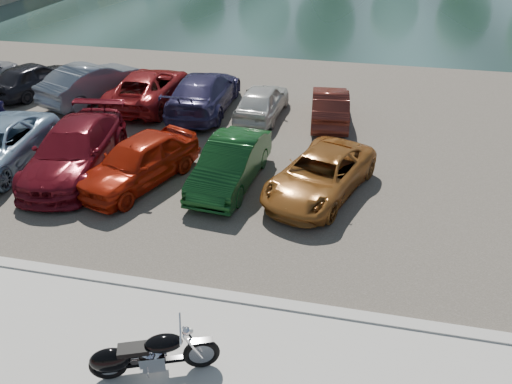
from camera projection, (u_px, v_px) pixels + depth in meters
ground at (190, 373)px, 9.23m from camera, size 200.00×200.00×0.00m
kerb at (219, 296)px, 10.86m from camera, size 60.00×0.30×0.14m
parking_lot at (285, 131)px, 18.40m from camera, size 60.00×18.00×0.04m
motorcycle at (142, 356)px, 8.86m from camera, size 2.23×1.10×1.05m
car_3 at (75, 150)px, 15.35m from camera, size 2.76×5.38×1.49m
car_4 at (138, 161)px, 14.77m from camera, size 3.07×4.54×1.44m
car_5 at (230, 163)px, 14.75m from camera, size 1.77×4.18×1.34m
car_6 at (320, 175)px, 14.29m from camera, size 3.38×4.82×1.22m
car_8 at (35, 78)px, 21.37m from camera, size 2.77×4.32×1.37m
car_9 at (93, 82)px, 20.68m from camera, size 3.18×4.90×1.53m
car_10 at (149, 87)px, 20.32m from camera, size 2.41×5.05×1.39m
car_11 at (204, 92)px, 19.67m from camera, size 2.27×5.27×1.51m
car_12 at (262, 101)px, 19.17m from camera, size 1.76×3.86×1.28m
car_13 at (330, 106)px, 18.78m from camera, size 1.70×3.94×1.26m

